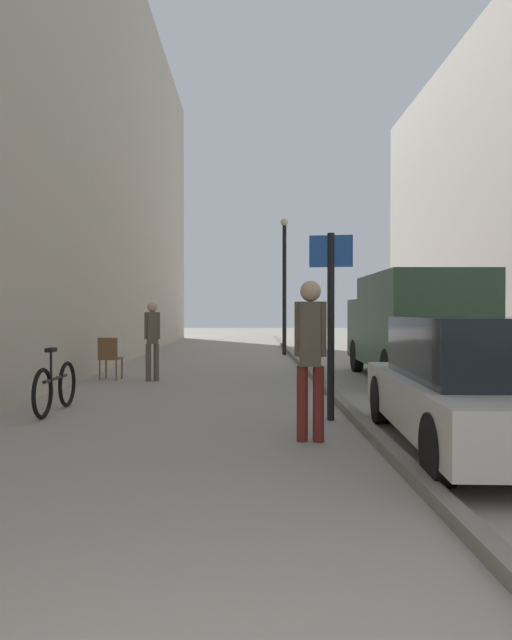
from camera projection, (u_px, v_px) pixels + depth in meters
name	position (u px, v px, depth m)	size (l,w,h in m)	color
ground_plane	(245.00, 378.00, 13.13)	(80.00, 80.00, 0.00)	gray
building_facade_left	(11.00, 91.00, 12.97)	(3.24, 40.00, 12.89)	#BCB29E
kerb_strip	(314.00, 375.00, 13.15)	(0.16, 40.00, 0.12)	slate
pedestrian_main_foreground	(310.00, 349.00, 6.73)	(0.37, 0.24, 1.87)	maroon
pedestrian_mid_block	(152.00, 335.00, 12.61)	(0.33, 0.25, 1.72)	brown
delivery_van	(412.00, 324.00, 12.79)	(2.07, 5.14, 2.31)	#335138
parked_car	(479.00, 384.00, 6.39)	(2.03, 4.29, 1.45)	silver
street_sign_post	(331.00, 309.00, 8.04)	(0.60, 0.14, 2.60)	black
lamp_post	(284.00, 277.00, 20.16)	(0.28, 0.28, 4.76)	black
bicycle_leaning	(55.00, 387.00, 8.67)	(0.10, 1.77, 0.98)	black
cafe_chair_near_window	(109.00, 355.00, 12.79)	(0.49, 0.49, 0.94)	brown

